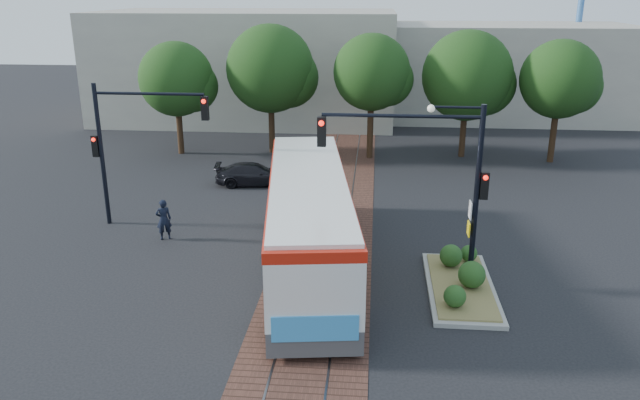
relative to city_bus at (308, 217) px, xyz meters
The scene contains 10 objects.
ground 2.01m from the city_bus, 45.49° to the right, with size 120.00×120.00×0.00m, color black.
trackbed 4.01m from the city_bus, 82.17° to the left, with size 3.60×40.00×0.02m.
tree_row 16.29m from the city_bus, 83.93° to the left, with size 26.40×5.60×7.67m.
warehouses 28.32m from the city_bus, 90.09° to the left, with size 40.00×13.00×8.00m.
city_bus is the anchor object (origin of this frame).
traffic_island 5.70m from the city_bus, 14.68° to the right, with size 2.20×5.20×1.13m.
signal_pole_main 5.07m from the city_bus, 16.65° to the right, with size 5.49×0.46×6.00m.
signal_pole_left 8.85m from the city_bus, 156.03° to the left, with size 4.99×0.34×6.00m.
officer 6.44m from the city_bus, 161.94° to the left, with size 0.61×0.40×1.68m, color black.
parked_car 10.40m from the city_bus, 112.12° to the left, with size 1.57×3.86×1.12m, color black.
Camera 1 is at (1.79, -20.18, 9.59)m, focal length 35.00 mm.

